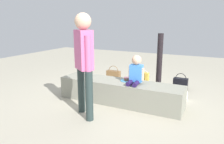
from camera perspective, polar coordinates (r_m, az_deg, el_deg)
name	(u,v)px	position (r m, az deg, el deg)	size (l,w,h in m)	color
ground_plane	(120,102)	(3.92, 2.00, -8.01)	(12.00, 12.00, 0.00)	#A49D8A
concrete_ledge	(120,92)	(3.85, 2.02, -5.29)	(2.22, 0.51, 0.39)	gray
child_seated	(136,71)	(3.61, 6.31, 0.15)	(0.28, 0.32, 0.48)	#251649
adult_standing	(84,56)	(3.16, -7.42, 4.14)	(0.39, 0.34, 1.54)	#263434
cake_plate	(127,80)	(3.82, 3.90, -2.04)	(0.22, 0.22, 0.07)	#4CA5D8
gift_bag	(143,79)	(4.94, 8.16, -1.73)	(0.26, 0.11, 0.34)	gold
railing_post	(159,71)	(4.43, 12.30, 0.39)	(0.36, 0.36, 1.19)	black
water_bottle_near_gift	(105,83)	(4.78, -1.86, -2.93)	(0.07, 0.07, 0.18)	silver
water_bottle_far_side	(155,95)	(4.09, 11.24, -6.01)	(0.08, 0.08, 0.19)	silver
party_cup_red	(135,89)	(4.47, 6.18, -4.53)	(0.08, 0.08, 0.12)	red
cake_box_white	(177,96)	(4.21, 16.90, -5.98)	(0.27, 0.29, 0.15)	white
handbag_black_leather	(180,84)	(4.78, 17.64, -2.96)	(0.29, 0.13, 0.36)	black
handbag_brown_canvas	(113,75)	(5.26, 0.39, -0.85)	(0.34, 0.13, 0.37)	brown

